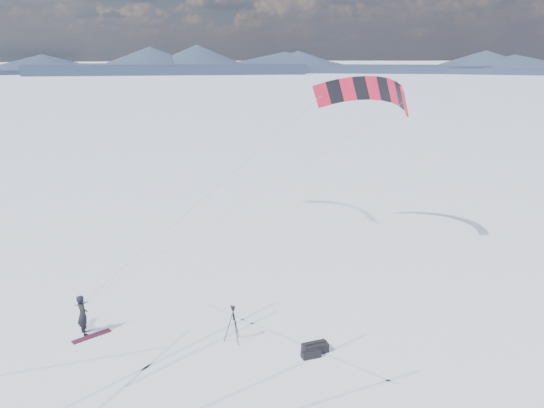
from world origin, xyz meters
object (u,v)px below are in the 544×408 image
snowkiter (85,334)px  snowboard (92,336)px  gear_bag_a (315,348)px  tripod (233,319)px  gear_bag_b (311,354)px

snowkiter → snowboard: snowkiter is taller
snowkiter → gear_bag_a: snowkiter is taller
snowboard → tripod: size_ratio=1.03×
tripod → gear_bag_a: size_ratio=1.47×
snowboard → tripod: tripod is taller
snowboard → gear_bag_a: 8.59m
snowboard → gear_bag_b: gear_bag_b is taller
tripod → gear_bag_a: bearing=-76.7°
snowkiter → tripod: tripod is taller
snowboard → tripod: (4.61, -3.01, 0.91)m
tripod → gear_bag_a: (2.25, -2.16, -0.75)m
gear_bag_a → gear_bag_b: bearing=-139.7°
tripod → gear_bag_b: (1.94, -2.35, -0.80)m
gear_bag_a → gear_bag_b: size_ratio=1.36×
snowboard → gear_bag_a: size_ratio=1.52×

